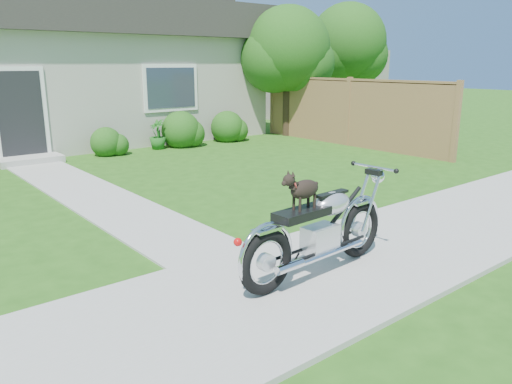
% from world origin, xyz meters
% --- Properties ---
extents(ground, '(80.00, 80.00, 0.00)m').
position_xyz_m(ground, '(0.00, 0.00, 0.00)').
color(ground, '#235114').
rests_on(ground, ground).
extents(sidewalk, '(24.00, 2.20, 0.04)m').
position_xyz_m(sidewalk, '(0.00, 0.00, 0.02)').
color(sidewalk, '#9E9B93').
rests_on(sidewalk, ground).
extents(walkway, '(1.20, 8.00, 0.03)m').
position_xyz_m(walkway, '(-1.50, 5.00, 0.01)').
color(walkway, '#9E9B93').
rests_on(walkway, ground).
extents(house, '(12.60, 7.03, 4.50)m').
position_xyz_m(house, '(-0.00, 11.99, 2.16)').
color(house, beige).
rests_on(house, ground).
extents(fence, '(0.12, 6.62, 1.90)m').
position_xyz_m(fence, '(6.30, 5.75, 0.94)').
color(fence, '#996E44').
rests_on(fence, ground).
extents(tree_near, '(2.67, 2.62, 4.01)m').
position_xyz_m(tree_near, '(6.41, 8.21, 2.57)').
color(tree_near, '#3D2B1C').
rests_on(tree_near, ground).
extents(tree_far, '(2.96, 2.95, 4.53)m').
position_xyz_m(tree_far, '(10.87, 9.68, 2.90)').
color(tree_far, '#3D2B1C').
rests_on(tree_far, ground).
extents(shrub_row, '(9.89, 1.07, 1.07)m').
position_xyz_m(shrub_row, '(0.63, 8.50, 0.40)').
color(shrub_row, '#204F14').
rests_on(shrub_row, ground).
extents(potted_plant_right, '(0.52, 0.52, 0.81)m').
position_xyz_m(potted_plant_right, '(1.79, 8.55, 0.40)').
color(potted_plant_right, '#1B5A18').
rests_on(potted_plant_right, ground).
extents(motorcycle_with_dog, '(2.22, 0.60, 1.18)m').
position_xyz_m(motorcycle_with_dog, '(-0.86, -0.05, 0.55)').
color(motorcycle_with_dog, black).
rests_on(motorcycle_with_dog, sidewalk).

